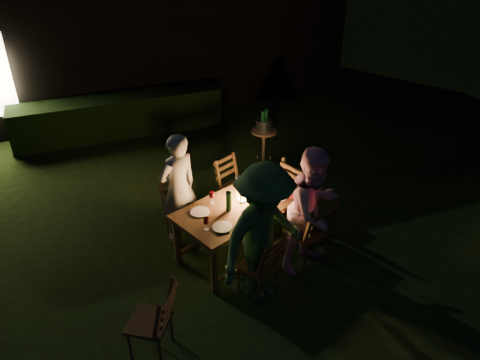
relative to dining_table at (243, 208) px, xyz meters
name	(u,v)px	position (x,y,z in m)	size (l,w,h in m)	color
garden_envelope	(118,29)	(-0.48, 6.86, 0.89)	(40.00, 40.00, 3.20)	black
dining_table	(243,208)	(0.00, 0.00, 0.00)	(2.03, 1.51, 0.76)	#472D17
chair_near_left	(259,276)	(-0.14, -0.88, -0.40)	(0.58, 0.60, 0.94)	#472D17
chair_near_right	(307,242)	(0.70, -0.55, -0.37)	(0.59, 0.61, 1.05)	#472D17
chair_far_left	(183,221)	(-0.70, 0.55, -0.40)	(0.54, 0.56, 0.94)	#472D17
chair_far_right	(235,196)	(0.23, 0.92, -0.41)	(0.56, 0.58, 0.92)	#472D17
chair_end	(302,197)	(1.14, 0.45, -0.37)	(0.62, 0.60, 1.03)	#472D17
chair_spare	(152,332)	(-1.53, -1.26, -0.40)	(0.62, 0.61, 0.96)	#472D17
person_house_side	(178,188)	(-0.72, 0.60, 0.13)	(0.59, 0.39, 1.62)	beige
person_opp_right	(314,210)	(0.72, -0.60, 0.17)	(0.83, 0.65, 1.71)	#DD98BB
person_opp_left	(263,236)	(-0.12, -0.93, 0.23)	(1.19, 0.68, 1.84)	#336130
lantern	(243,190)	(0.03, 0.06, 0.23)	(0.16, 0.16, 0.35)	white
plate_far_left	(200,212)	(-0.59, 0.00, 0.08)	(0.25, 0.25, 0.01)	white
plate_near_left	(222,227)	(-0.43, -0.41, 0.08)	(0.25, 0.25, 0.01)	white
plate_far_right	(256,184)	(0.34, 0.37, 0.08)	(0.25, 0.25, 0.01)	white
plate_near_right	(278,197)	(0.50, -0.04, 0.08)	(0.25, 0.25, 0.01)	white
wineglass_a	(212,198)	(-0.38, 0.15, 0.16)	(0.06, 0.06, 0.18)	#59070F
wineglass_b	(206,224)	(-0.63, -0.37, 0.16)	(0.06, 0.06, 0.18)	#59070F
wineglass_c	(274,198)	(0.38, -0.15, 0.16)	(0.06, 0.06, 0.18)	#59070F
wineglass_d	(266,176)	(0.51, 0.39, 0.16)	(0.06, 0.06, 0.18)	#59070F
wineglass_e	(253,210)	(0.02, -0.32, 0.16)	(0.06, 0.06, 0.18)	silver
bottle_table	(229,201)	(-0.23, -0.09, 0.22)	(0.07, 0.07, 0.28)	#0F471E
napkin_left	(252,218)	(-0.02, -0.35, 0.08)	(0.18, 0.14, 0.01)	red
napkin_right	(288,197)	(0.62, -0.08, 0.08)	(0.18, 0.14, 0.01)	red
phone	(222,232)	(-0.47, -0.51, 0.08)	(0.14, 0.07, 0.01)	black
side_table	(264,134)	(1.31, 2.27, -0.14)	(0.46, 0.46, 0.62)	#926949
ice_bucket	(264,125)	(1.31, 2.27, 0.04)	(0.30, 0.30, 0.22)	#A5A8AD
bottle_bucket_a	(263,124)	(1.26, 2.23, 0.09)	(0.07, 0.07, 0.32)	#0F471E
bottle_bucket_b	(266,121)	(1.36, 2.31, 0.09)	(0.07, 0.07, 0.32)	#0F471E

